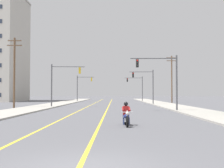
# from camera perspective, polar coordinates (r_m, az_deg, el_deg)

# --- Properties ---
(ground_plane) EXTENTS (400.00, 400.00, 0.00)m
(ground_plane) POSITION_cam_1_polar(r_m,az_deg,el_deg) (8.06, -6.09, -15.97)
(ground_plane) COLOR #5B5B60
(lane_stripe_center) EXTENTS (0.16, 100.00, 0.01)m
(lane_stripe_center) POSITION_cam_1_polar(r_m,az_deg,el_deg) (52.81, -0.49, -3.99)
(lane_stripe_center) COLOR yellow
(lane_stripe_center) RESTS_ON ground
(lane_stripe_left) EXTENTS (0.16, 100.00, 0.01)m
(lane_stripe_left) POSITION_cam_1_polar(r_m,az_deg,el_deg) (52.96, -3.88, -3.98)
(lane_stripe_left) COLOR yellow
(lane_stripe_left) RESTS_ON ground
(sidewalk_kerb_right) EXTENTS (4.40, 110.00, 0.14)m
(sidewalk_kerb_right) POSITION_cam_1_polar(r_m,az_deg,el_deg) (48.59, 10.87, -4.07)
(sidewalk_kerb_right) COLOR #ADA89E
(sidewalk_kerb_right) RESTS_ON ground
(sidewalk_kerb_left) EXTENTS (4.40, 110.00, 0.14)m
(sidewalk_kerb_left) POSITION_cam_1_polar(r_m,az_deg,el_deg) (48.94, -11.87, -4.04)
(sidewalk_kerb_left) COLOR #ADA89E
(sidewalk_kerb_left) RESTS_ON ground
(motorcycle_with_rider) EXTENTS (0.70, 2.19, 1.46)m
(motorcycle_with_rider) POSITION_cam_1_polar(r_m,az_deg,el_deg) (17.98, 2.77, -6.26)
(motorcycle_with_rider) COLOR black
(motorcycle_with_rider) RESTS_ON ground
(traffic_signal_near_right) EXTENTS (5.19, 0.37, 6.20)m
(traffic_signal_near_right) POSITION_cam_1_polar(r_m,az_deg,el_deg) (32.76, 9.92, 1.93)
(traffic_signal_near_right) COLOR #47474C
(traffic_signal_near_right) RESTS_ON ground
(traffic_signal_near_left) EXTENTS (4.83, 0.58, 6.20)m
(traffic_signal_near_left) POSITION_cam_1_polar(r_m,az_deg,el_deg) (42.89, -9.85, 1.01)
(traffic_signal_near_left) COLOR #47474C
(traffic_signal_near_left) RESTS_ON ground
(traffic_signal_mid_right) EXTENTS (4.28, 0.37, 6.20)m
(traffic_signal_mid_right) POSITION_cam_1_polar(r_m,az_deg,el_deg) (52.64, 6.69, 0.43)
(traffic_signal_mid_right) COLOR #47474C
(traffic_signal_mid_right) RESTS_ON ground
(traffic_signal_mid_left) EXTENTS (4.07, 0.37, 6.20)m
(traffic_signal_mid_left) POSITION_cam_1_polar(r_m,az_deg,el_deg) (69.46, -5.86, -0.14)
(traffic_signal_mid_left) COLOR #47474C
(traffic_signal_mid_left) RESTS_ON ground
(traffic_signal_far_right) EXTENTS (4.47, 0.38, 6.20)m
(traffic_signal_far_right) POSITION_cam_1_polar(r_m,az_deg,el_deg) (72.89, 4.94, -0.20)
(traffic_signal_far_right) COLOR #47474C
(traffic_signal_far_right) RESTS_ON ground
(utility_pole_left_near) EXTENTS (2.05, 0.26, 9.51)m
(utility_pole_left_near) POSITION_cam_1_polar(r_m,az_deg,el_deg) (41.60, -18.48, 2.55)
(utility_pole_left_near) COLOR brown
(utility_pole_left_near) RESTS_ON ground
(utility_pole_right_far) EXTENTS (2.22, 0.26, 9.91)m
(utility_pole_right_far) POSITION_cam_1_polar(r_m,az_deg,el_deg) (62.79, 11.56, 1.25)
(utility_pole_right_far) COLOR brown
(utility_pole_right_far) RESTS_ON ground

